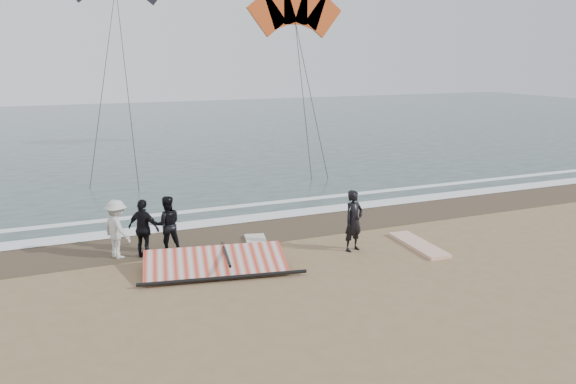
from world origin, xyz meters
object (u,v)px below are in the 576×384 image
at_px(board_cream, 258,247).
at_px(sail_rig, 212,263).
at_px(board_white, 419,245).
at_px(man_main, 354,221).

distance_m(board_cream, sail_rig, 2.11).
bearing_deg(sail_rig, board_white, -4.96).
height_order(board_cream, sail_rig, sail_rig).
bearing_deg(board_cream, man_main, -12.76).
bearing_deg(board_white, man_main, 170.71).
relative_size(board_white, sail_rig, 0.57).
bearing_deg(board_cream, board_white, -7.33).
bearing_deg(man_main, board_white, -30.08).
relative_size(man_main, sail_rig, 0.43).
bearing_deg(man_main, board_cream, 137.02).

